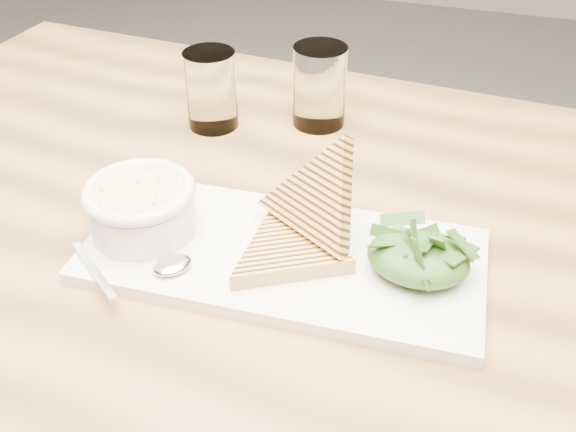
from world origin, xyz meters
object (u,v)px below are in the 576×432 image
(glass_near, at_px, (211,90))
(platter, at_px, (283,256))
(glass_far, at_px, (319,86))
(soup_bowl, at_px, (143,213))
(table_top, at_px, (243,221))

(glass_near, bearing_deg, platter, -53.40)
(platter, height_order, glass_far, glass_far)
(soup_bowl, height_order, glass_far, glass_far)
(table_top, height_order, soup_bowl, soup_bowl)
(table_top, xyz_separation_m, platter, (0.08, -0.08, 0.03))
(soup_bowl, distance_m, glass_far, 0.36)
(table_top, distance_m, glass_far, 0.26)
(table_top, xyz_separation_m, soup_bowl, (-0.09, -0.09, 0.06))
(soup_bowl, xyz_separation_m, glass_far, (0.12, 0.34, 0.02))
(soup_bowl, xyz_separation_m, glass_near, (-0.03, 0.28, 0.02))
(table_top, height_order, glass_near, glass_near)
(glass_near, bearing_deg, soup_bowl, -82.98)
(table_top, height_order, glass_far, glass_far)
(table_top, xyz_separation_m, glass_far, (0.03, 0.24, 0.08))
(soup_bowl, bearing_deg, table_top, 47.32)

